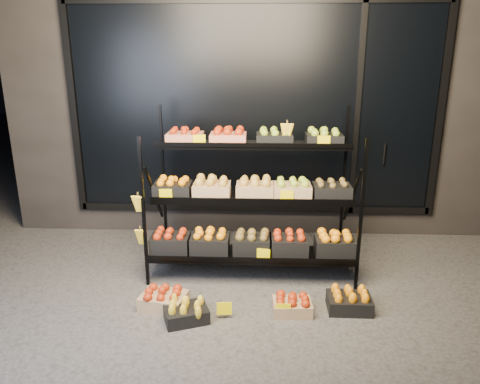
{
  "coord_description": "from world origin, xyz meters",
  "views": [
    {
      "loc": [
        0.07,
        -3.95,
        2.28
      ],
      "look_at": [
        -0.12,
        0.55,
        0.86
      ],
      "focal_mm": 35.0,
      "sensor_mm": 36.0,
      "label": 1
    }
  ],
  "objects_px": {
    "display_rack": "(251,198)",
    "floor_crate_midright": "(292,304)",
    "floor_crate_left": "(163,299)",
    "floor_crate_midleft": "(186,311)"
  },
  "relations": [
    {
      "from": "display_rack",
      "to": "floor_crate_left",
      "type": "bearing_deg",
      "value": -132.31
    },
    {
      "from": "floor_crate_midleft",
      "to": "floor_crate_midright",
      "type": "distance_m",
      "value": 0.94
    },
    {
      "from": "floor_crate_midleft",
      "to": "floor_crate_midright",
      "type": "xyz_separation_m",
      "value": [
        0.92,
        0.16,
        -0.0
      ]
    },
    {
      "from": "display_rack",
      "to": "floor_crate_midright",
      "type": "bearing_deg",
      "value": -66.05
    },
    {
      "from": "floor_crate_left",
      "to": "floor_crate_midleft",
      "type": "distance_m",
      "value": 0.31
    },
    {
      "from": "display_rack",
      "to": "floor_crate_midleft",
      "type": "relative_size",
      "value": 5.03
    },
    {
      "from": "floor_crate_left",
      "to": "floor_crate_midright",
      "type": "bearing_deg",
      "value": 9.84
    },
    {
      "from": "display_rack",
      "to": "floor_crate_midleft",
      "type": "xyz_separation_m",
      "value": [
        -0.53,
        -1.04,
        -0.7
      ]
    },
    {
      "from": "display_rack",
      "to": "floor_crate_left",
      "type": "xyz_separation_m",
      "value": [
        -0.77,
        -0.84,
        -0.69
      ]
    },
    {
      "from": "display_rack",
      "to": "floor_crate_midleft",
      "type": "distance_m",
      "value": 1.36
    }
  ]
}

